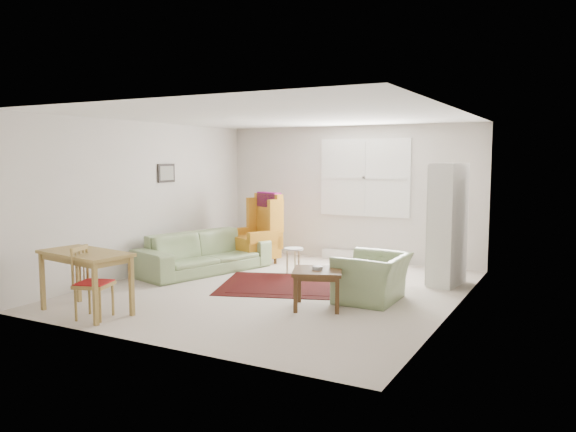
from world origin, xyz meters
The scene contains 10 objects.
room centered at (0.02, 0.21, 1.26)m, with size 5.04×5.54×2.51m.
rug centered at (0.26, 0.39, 0.01)m, with size 2.52×1.62×0.03m, color black, non-canonical shape.
sofa centered at (-1.70, 0.50, 0.46)m, with size 2.29×0.89×0.92m, color gray.
armchair centered at (1.44, 0.02, 0.38)m, with size 0.97×0.85×0.76m, color gray.
wingback_chair centered at (-1.37, 1.55, 0.64)m, with size 0.74×0.79×1.29m, color #C37E1E, non-canonical shape.
coffee_table centered at (0.94, -0.65, 0.25)m, with size 0.61×0.61×0.50m, color #462C15, non-canonical shape.
stool centered at (-0.33, 1.12, 0.21)m, with size 0.32×0.32×0.43m, color white, non-canonical shape.
cabinet centered at (2.10, 1.47, 0.92)m, with size 0.39×0.73×1.84m, color silver, non-canonical shape.
desk centered at (-1.49, -2.20, 0.38)m, with size 1.21×0.61×0.77m, color olive, non-canonical shape.
desk_chair centered at (-1.22, -2.33, 0.43)m, with size 0.38×0.38×0.87m, color olive, non-canonical shape.
Camera 1 is at (3.91, -7.03, 1.92)m, focal length 35.00 mm.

